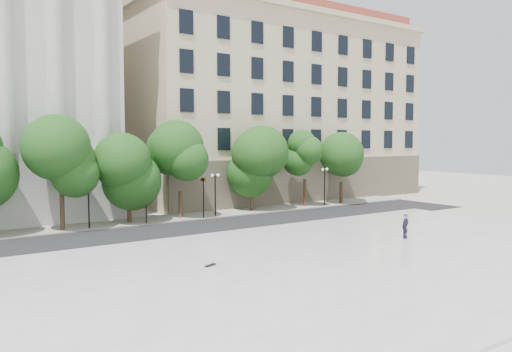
{
  "coord_description": "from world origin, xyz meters",
  "views": [
    {
      "loc": [
        -17.23,
        -16.42,
        6.88
      ],
      "look_at": [
        0.9,
        10.0,
        4.64
      ],
      "focal_mm": 35.0,
      "sensor_mm": 36.0,
      "label": 1
    }
  ],
  "objects_px": {
    "traffic_light_west": "(146,180)",
    "skateboard": "(210,265)",
    "person_lying": "(405,235)",
    "traffic_light_east": "(203,177)"
  },
  "relations": [
    {
      "from": "traffic_light_west",
      "to": "skateboard",
      "type": "xyz_separation_m",
      "value": [
        -3.18,
        -16.47,
        -3.25
      ]
    },
    {
      "from": "skateboard",
      "to": "person_lying",
      "type": "bearing_deg",
      "value": -25.37
    },
    {
      "from": "traffic_light_east",
      "to": "person_lying",
      "type": "xyz_separation_m",
      "value": [
        5.64,
        -17.41,
        -3.08
      ]
    },
    {
      "from": "traffic_light_west",
      "to": "skateboard",
      "type": "height_order",
      "value": "traffic_light_west"
    },
    {
      "from": "person_lying",
      "to": "skateboard",
      "type": "bearing_deg",
      "value": 166.49
    },
    {
      "from": "traffic_light_east",
      "to": "skateboard",
      "type": "distance_m",
      "value": 18.83
    },
    {
      "from": "traffic_light_west",
      "to": "traffic_light_east",
      "type": "relative_size",
      "value": 1.0
    },
    {
      "from": "traffic_light_east",
      "to": "skateboard",
      "type": "xyz_separation_m",
      "value": [
        -8.53,
        -16.47,
        -3.26
      ]
    },
    {
      "from": "skateboard",
      "to": "traffic_light_west",
      "type": "bearing_deg",
      "value": 57.51
    },
    {
      "from": "skateboard",
      "to": "traffic_light_east",
      "type": "bearing_deg",
      "value": 41.04
    }
  ]
}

